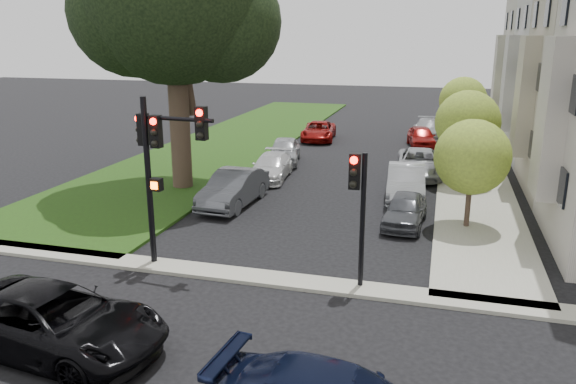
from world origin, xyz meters
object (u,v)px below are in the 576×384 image
(small_tree_c, at_px, (463,100))
(car_parked_5, at_px, (233,188))
(car_parked_1, at_px, (406,182))
(small_tree_b, at_px, (468,123))
(traffic_signal_main, at_px, (160,152))
(car_parked_7, at_px, (284,151))
(car_parked_0, at_px, (405,210))
(small_tree_a, at_px, (472,157))
(traffic_signal_secondary, at_px, (358,195))
(car_parked_2, at_px, (419,163))
(car_parked_3, at_px, (422,137))
(car_parked_4, at_px, (427,128))
(car_parked_8, at_px, (319,131))
(car_parked_6, at_px, (271,167))
(car_cross_near, at_px, (54,321))

(small_tree_c, xyz_separation_m, car_parked_5, (-9.83, -16.86, -2.30))
(car_parked_1, bearing_deg, small_tree_b, 48.27)
(small_tree_c, height_order, car_parked_5, small_tree_c)
(traffic_signal_main, height_order, car_parked_7, traffic_signal_main)
(car_parked_0, bearing_deg, small_tree_a, 8.15)
(traffic_signal_secondary, xyz_separation_m, car_parked_1, (0.74, 9.99, -2.10))
(car_parked_2, distance_m, car_parked_3, 8.21)
(traffic_signal_main, distance_m, car_parked_7, 15.94)
(traffic_signal_secondary, xyz_separation_m, car_parked_4, (1.04, 26.57, -2.22))
(car_parked_7, relative_size, car_parked_8, 0.91)
(small_tree_a, bearing_deg, car_parked_6, 150.61)
(traffic_signal_main, distance_m, car_cross_near, 6.15)
(small_tree_c, bearing_deg, car_cross_near, -108.42)
(car_parked_4, relative_size, car_parked_7, 1.05)
(traffic_signal_secondary, relative_size, car_parked_5, 0.87)
(traffic_signal_secondary, relative_size, car_parked_3, 1.02)
(car_parked_1, relative_size, car_parked_6, 1.07)
(car_cross_near, relative_size, car_parked_0, 1.48)
(traffic_signal_main, bearing_deg, car_parked_7, 91.60)
(small_tree_b, height_order, car_parked_0, small_tree_b)
(small_tree_c, bearing_deg, car_parked_1, -100.67)
(small_tree_a, relative_size, car_parked_4, 0.94)
(car_parked_1, height_order, car_parked_6, car_parked_1)
(car_cross_near, bearing_deg, car_parked_3, -7.74)
(small_tree_c, relative_size, car_cross_near, 0.83)
(small_tree_a, xyz_separation_m, car_parked_3, (-2.48, 16.29, -2.16))
(small_tree_c, distance_m, car_parked_6, 15.50)
(car_parked_4, xyz_separation_m, car_parked_5, (-7.53, -19.67, 0.12))
(car_parked_4, relative_size, car_parked_6, 1.02)
(small_tree_c, bearing_deg, car_parked_8, -177.97)
(car_parked_0, xyz_separation_m, car_parked_5, (-7.47, 0.66, 0.14))
(car_parked_1, bearing_deg, car_parked_2, 81.67)
(traffic_signal_secondary, distance_m, car_parked_2, 14.72)
(traffic_signal_main, xyz_separation_m, car_parked_4, (7.28, 26.52, -3.12))
(car_parked_3, distance_m, car_parked_6, 13.01)
(traffic_signal_main, height_order, car_parked_4, traffic_signal_main)
(traffic_signal_main, bearing_deg, car_parked_8, 90.24)
(traffic_signal_secondary, height_order, car_parked_7, traffic_signal_secondary)
(car_parked_4, distance_m, car_parked_8, 8.02)
(small_tree_c, bearing_deg, car_parked_4, 129.18)
(small_tree_a, relative_size, small_tree_b, 0.91)
(car_parked_1, relative_size, car_parked_7, 1.10)
(car_parked_1, xyz_separation_m, car_parked_7, (-7.41, 5.69, -0.04))
(traffic_signal_main, distance_m, car_parked_2, 16.51)
(car_parked_2, bearing_deg, car_parked_8, 126.93)
(car_parked_4, distance_m, car_parked_6, 16.44)
(small_tree_c, height_order, traffic_signal_secondary, small_tree_c)
(car_parked_7, bearing_deg, car_parked_1, -48.72)
(traffic_signal_main, xyz_separation_m, car_parked_5, (-0.26, 6.85, -3.00))
(car_cross_near, bearing_deg, car_parked_1, -18.18)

